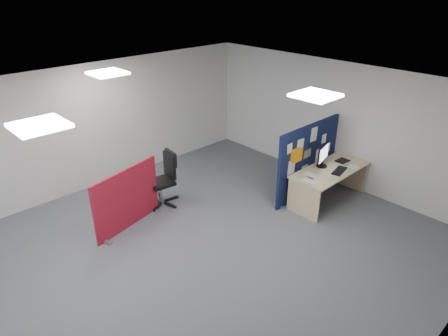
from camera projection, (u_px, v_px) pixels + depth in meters
floor at (177, 266)px, 6.52m from camera, size 9.00×9.00×0.00m
ceiling at (166, 106)px, 5.34m from camera, size 9.00×7.00×0.02m
wall_back at (70, 133)px, 8.21m from camera, size 9.00×0.02×2.70m
wall_front at (403, 331)px, 3.65m from camera, size 9.00×0.02×2.70m
wall_right at (338, 124)px, 8.72m from camera, size 0.02×7.00×2.70m
ceiling_lights at (158, 94)px, 6.00m from camera, size 4.10×4.10×0.04m
navy_divider at (308, 160)px, 8.31m from camera, size 1.94×0.30×1.60m
main_desk at (327, 176)px, 8.20m from camera, size 1.79×0.80×0.73m
monitor_main at (323, 155)px, 8.11m from camera, size 0.52×0.22×0.46m
keyboard at (339, 171)px, 8.01m from camera, size 0.48×0.27×0.02m
mouse at (346, 165)px, 8.25m from camera, size 0.11×0.08×0.03m
paper_tray at (342, 161)px, 8.45m from camera, size 0.29×0.24×0.01m
red_divider at (127, 199)px, 7.33m from camera, size 1.52×0.40×1.16m
office_chair at (165, 175)px, 8.09m from camera, size 0.72×0.73×1.10m
desk_papers at (325, 174)px, 7.91m from camera, size 1.36×0.66×0.00m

